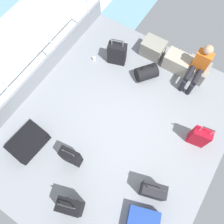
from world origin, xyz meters
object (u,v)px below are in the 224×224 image
at_px(cargo_crate_1, 177,62).
at_px(cargo_crate_2, 196,70).
at_px(suitcase_0, 71,206).
at_px(passenger_seated, 199,66).
at_px(suitcase_1, 153,191).
at_px(cargo_crate_0, 153,48).
at_px(duffel_bag, 146,73).
at_px(suitcase_2, 199,137).
at_px(suitcase_5, 117,54).
at_px(suitcase_3, 71,157).
at_px(paper_cup, 94,59).
at_px(suitcase_4, 28,142).

bearing_deg(cargo_crate_1, cargo_crate_2, 5.31).
height_order(cargo_crate_1, suitcase_0, suitcase_0).
relative_size(passenger_seated, suitcase_1, 1.53).
height_order(cargo_crate_1, passenger_seated, passenger_seated).
xyz_separation_m(cargo_crate_0, duffel_bag, (0.20, -0.69, -0.03)).
bearing_deg(suitcase_2, suitcase_1, -101.89).
xyz_separation_m(suitcase_2, suitcase_5, (-2.50, 0.86, 0.00)).
bearing_deg(suitcase_3, paper_cup, 114.56).
bearing_deg(passenger_seated, duffel_bag, -152.34).
relative_size(suitcase_4, paper_cup, 8.01).
bearing_deg(suitcase_0, suitcase_2, 59.78).
xyz_separation_m(suitcase_1, paper_cup, (-2.70, 2.00, -0.21)).
bearing_deg(suitcase_2, cargo_crate_1, 128.72).
distance_m(suitcase_0, paper_cup, 3.43).
bearing_deg(duffel_bag, cargo_crate_1, 53.13).
height_order(suitcase_0, suitcase_5, suitcase_0).
distance_m(suitcase_1, duffel_bag, 2.65).
bearing_deg(passenger_seated, cargo_crate_1, 164.21).
distance_m(passenger_seated, suitcase_5, 1.88).
xyz_separation_m(suitcase_0, suitcase_3, (-0.52, 0.72, 0.01)).
bearing_deg(cargo_crate_2, cargo_crate_1, -174.69).
height_order(cargo_crate_2, suitcase_0, suitcase_0).
relative_size(cargo_crate_1, suitcase_4, 0.79).
distance_m(passenger_seated, suitcase_4, 3.99).
distance_m(cargo_crate_0, paper_cup, 1.48).
bearing_deg(suitcase_5, passenger_seated, 15.19).
xyz_separation_m(cargo_crate_0, suitcase_0, (0.45, -3.98, 0.08)).
height_order(cargo_crate_1, suitcase_5, suitcase_5).
relative_size(cargo_crate_1, paper_cup, 6.36).
height_order(cargo_crate_1, duffel_bag, duffel_bag).
bearing_deg(cargo_crate_2, duffel_bag, -144.54).
height_order(suitcase_3, suitcase_5, suitcase_5).
bearing_deg(passenger_seated, suitcase_2, -62.23).
height_order(suitcase_0, suitcase_4, suitcase_0).
xyz_separation_m(suitcase_2, paper_cup, (-3.00, 0.59, -0.24)).
distance_m(suitcase_3, suitcase_4, 1.02).
bearing_deg(cargo_crate_2, suitcase_5, -159.57).
bearing_deg(paper_cup, cargo_crate_2, 22.38).
bearing_deg(suitcase_5, suitcase_4, -98.61).
relative_size(cargo_crate_2, passenger_seated, 0.52).
relative_size(suitcase_2, suitcase_3, 1.14).
relative_size(suitcase_2, suitcase_4, 1.00).
bearing_deg(cargo_crate_2, suitcase_0, -100.16).
height_order(passenger_seated, suitcase_1, passenger_seated).
bearing_deg(cargo_crate_1, suitcase_5, -154.60).
bearing_deg(suitcase_2, suitcase_4, -146.44).
relative_size(cargo_crate_2, suitcase_1, 0.79).
height_order(cargo_crate_2, paper_cup, cargo_crate_2).
relative_size(cargo_crate_2, suitcase_3, 0.79).
xyz_separation_m(suitcase_0, paper_cup, (-1.58, 3.03, -0.23)).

